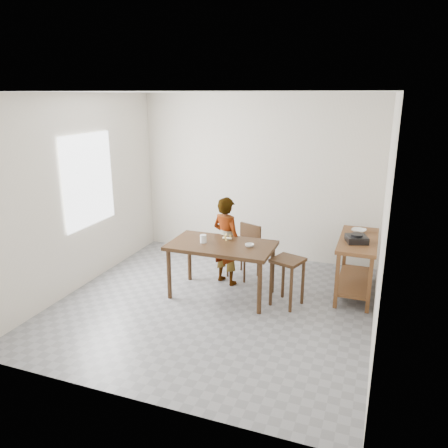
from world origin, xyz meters
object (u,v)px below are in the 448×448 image
(dining_table, at_px, (221,270))
(dining_chair, at_px, (243,252))
(child, at_px, (226,241))
(stool, at_px, (287,282))
(prep_counter, at_px, (356,266))

(dining_table, distance_m, dining_chair, 0.73)
(child, distance_m, dining_chair, 0.42)
(dining_chair, bearing_deg, stool, -18.18)
(prep_counter, height_order, dining_chair, prep_counter)
(stool, bearing_deg, dining_table, -177.80)
(prep_counter, height_order, stool, prep_counter)
(dining_table, relative_size, child, 1.08)
(dining_table, distance_m, prep_counter, 1.86)
(dining_table, xyz_separation_m, child, (-0.08, 0.43, 0.27))
(dining_chair, bearing_deg, prep_counter, 20.91)
(child, bearing_deg, dining_chair, -96.34)
(dining_table, distance_m, child, 0.51)
(child, height_order, stool, child)
(dining_table, xyz_separation_m, prep_counter, (1.72, 0.70, 0.03))
(dining_table, relative_size, prep_counter, 1.17)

